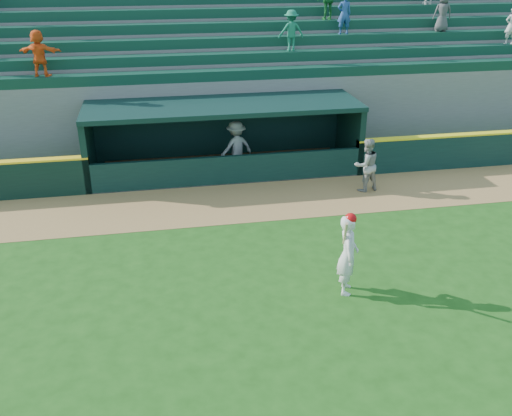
% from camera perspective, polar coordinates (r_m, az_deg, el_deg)
% --- Properties ---
extents(ground, '(120.00, 120.00, 0.00)m').
position_cam_1_polar(ground, '(13.63, 1.25, -7.74)').
color(ground, '#1B4B12').
rests_on(ground, ground).
extents(warning_track, '(40.00, 3.00, 0.01)m').
position_cam_1_polar(warning_track, '(17.90, -1.94, 0.56)').
color(warning_track, olive).
rests_on(warning_track, ground).
extents(dugout_player_front, '(0.98, 0.84, 1.77)m').
position_cam_1_polar(dugout_player_front, '(18.83, 10.97, 4.25)').
color(dugout_player_front, gray).
rests_on(dugout_player_front, ground).
extents(dugout_player_inside, '(1.37, 1.07, 1.86)m').
position_cam_1_polar(dugout_player_inside, '(20.06, -2.00, 6.10)').
color(dugout_player_inside, '#9E9E99').
rests_on(dugout_player_inside, ground).
extents(dugout, '(9.40, 2.80, 2.46)m').
position_cam_1_polar(dugout, '(20.31, -3.35, 7.57)').
color(dugout, slate).
rests_on(dugout, ground).
extents(stands, '(34.50, 6.30, 7.61)m').
position_cam_1_polar(stands, '(24.44, -4.93, 12.97)').
color(stands, slate).
rests_on(stands, ground).
extents(batter_at_plate, '(0.63, 0.87, 2.01)m').
position_cam_1_polar(batter_at_plate, '(13.10, 9.18, -4.49)').
color(batter_at_plate, silver).
rests_on(batter_at_plate, ground).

